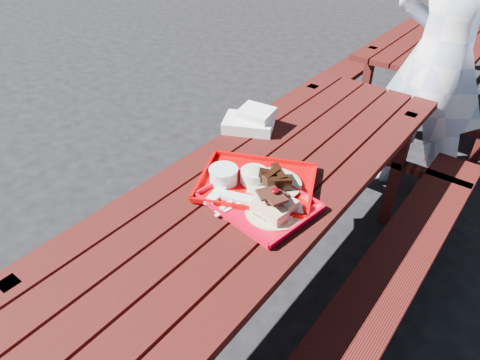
{
  "coord_description": "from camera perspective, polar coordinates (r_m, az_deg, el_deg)",
  "views": [
    {
      "loc": [
        0.83,
        -1.22,
        1.8
      ],
      "look_at": [
        0.0,
        -0.15,
        0.82
      ],
      "focal_mm": 32.0,
      "sensor_mm": 36.0,
      "label": 1
    }
  ],
  "objects": [
    {
      "name": "far_tray",
      "position": [
        1.75,
        1.91,
        -0.25
      ],
      "size": [
        0.57,
        0.52,
        0.08
      ],
      "color": "#BD0003",
      "rests_on": "picnic_table_near"
    },
    {
      "name": "white_cloth",
      "position": [
        2.15,
        1.45,
        7.89
      ],
      "size": [
        0.3,
        0.27,
        0.1
      ],
      "color": "white",
      "rests_on": "picnic_table_near"
    },
    {
      "name": "near_tray",
      "position": [
        1.66,
        2.97,
        -2.1
      ],
      "size": [
        0.45,
        0.38,
        0.13
      ],
      "color": "red",
      "rests_on": "picnic_table_near"
    },
    {
      "name": "ground",
      "position": [
        2.33,
        2.33,
        -14.75
      ],
      "size": [
        60.0,
        60.0,
        0.0
      ],
      "primitive_type": "plane",
      "color": "black",
      "rests_on": "ground"
    },
    {
      "name": "picnic_table_far",
      "position": [
        4.29,
        25.86,
        15.67
      ],
      "size": [
        1.41,
        2.4,
        0.75
      ],
      "color": "#4B130E",
      "rests_on": "ground"
    },
    {
      "name": "picnic_table_near",
      "position": [
        1.93,
        2.73,
        -4.17
      ],
      "size": [
        1.41,
        2.4,
        0.75
      ],
      "color": "#4B130E",
      "rests_on": "ground"
    },
    {
      "name": "person",
      "position": [
        2.83,
        25.18,
        14.3
      ],
      "size": [
        0.72,
        0.52,
        1.83
      ],
      "primitive_type": "imported",
      "rotation": [
        0.0,
        0.0,
        3.01
      ],
      "color": "silver",
      "rests_on": "ground"
    }
  ]
}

